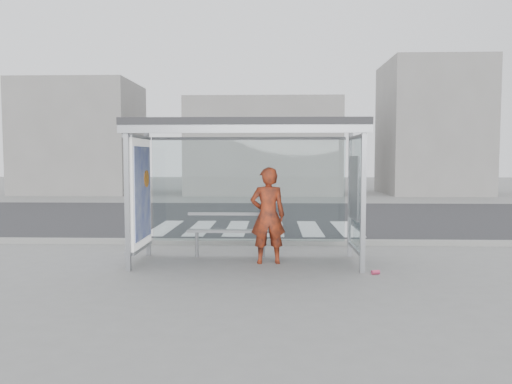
# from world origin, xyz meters

# --- Properties ---
(ground) EXTENTS (80.00, 80.00, 0.00)m
(ground) POSITION_xyz_m (0.00, 0.00, 0.00)
(ground) COLOR slate
(ground) RESTS_ON ground
(road) EXTENTS (30.00, 10.00, 0.01)m
(road) POSITION_xyz_m (0.00, 7.00, 0.00)
(road) COLOR #27272A
(road) RESTS_ON ground
(curb) EXTENTS (30.00, 0.18, 0.12)m
(curb) POSITION_xyz_m (0.00, 1.95, 0.06)
(curb) COLOR gray
(curb) RESTS_ON ground
(crosswalk) EXTENTS (5.55, 3.00, 0.00)m
(crosswalk) POSITION_xyz_m (0.00, 4.50, 0.00)
(crosswalk) COLOR silver
(crosswalk) RESTS_ON ground
(bus_shelter) EXTENTS (4.25, 1.65, 2.62)m
(bus_shelter) POSITION_xyz_m (-0.37, 0.06, 1.98)
(bus_shelter) COLOR gray
(bus_shelter) RESTS_ON ground
(building_left) EXTENTS (6.00, 5.00, 6.00)m
(building_left) POSITION_xyz_m (-10.00, 18.00, 3.00)
(building_left) COLOR gray
(building_left) RESTS_ON ground
(building_center) EXTENTS (8.00, 5.00, 5.00)m
(building_center) POSITION_xyz_m (0.00, 18.00, 2.50)
(building_center) COLOR gray
(building_center) RESTS_ON ground
(building_right) EXTENTS (5.00, 5.00, 7.00)m
(building_right) POSITION_xyz_m (9.00, 18.00, 3.50)
(building_right) COLOR gray
(building_right) RESTS_ON ground
(person) EXTENTS (0.69, 0.50, 1.77)m
(person) POSITION_xyz_m (0.39, 0.00, 0.89)
(person) COLOR orange
(person) RESTS_ON ground
(bench) EXTENTS (1.68, 0.21, 0.87)m
(bench) POSITION_xyz_m (-0.36, 0.58, 0.52)
(bench) COLOR slate
(bench) RESTS_ON ground
(soda_can) EXTENTS (0.15, 0.11, 0.07)m
(soda_can) POSITION_xyz_m (2.20, -0.83, 0.04)
(soda_can) COLOR #F14773
(soda_can) RESTS_ON ground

